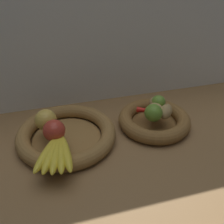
# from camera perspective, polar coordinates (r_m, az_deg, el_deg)

# --- Properties ---
(ground_plane) EXTENTS (1.40, 0.90, 0.03)m
(ground_plane) POSITION_cam_1_polar(r_m,az_deg,el_deg) (0.99, 1.66, -6.17)
(ground_plane) COLOR olive
(back_wall) EXTENTS (1.40, 0.03, 0.55)m
(back_wall) POSITION_cam_1_polar(r_m,az_deg,el_deg) (1.11, -2.79, 15.47)
(back_wall) COLOR silver
(back_wall) RESTS_ON ground_plane
(fruit_bowl_left) EXTENTS (0.36, 0.36, 0.05)m
(fruit_bowl_left) POSITION_cam_1_polar(r_m,az_deg,el_deg) (0.96, -9.91, -4.89)
(fruit_bowl_left) COLOR olive
(fruit_bowl_left) RESTS_ON ground_plane
(fruit_bowl_right) EXTENTS (0.28, 0.28, 0.05)m
(fruit_bowl_right) POSITION_cam_1_polar(r_m,az_deg,el_deg) (1.04, 9.18, -1.76)
(fruit_bowl_right) COLOR brown
(fruit_bowl_right) RESTS_ON ground_plane
(apple_red_front) EXTENTS (0.07, 0.07, 0.07)m
(apple_red_front) POSITION_cam_1_polar(r_m,az_deg,el_deg) (0.88, -12.52, -3.98)
(apple_red_front) COLOR #B73828
(apple_red_front) RESTS_ON fruit_bowl_left
(apple_golden_left) EXTENTS (0.08, 0.08, 0.08)m
(apple_golden_left) POSITION_cam_1_polar(r_m,az_deg,el_deg) (0.94, -14.26, -1.69)
(apple_golden_left) COLOR gold
(apple_golden_left) RESTS_ON fruit_bowl_left
(banana_bunch_front) EXTENTS (0.13, 0.20, 0.03)m
(banana_bunch_front) POSITION_cam_1_polar(r_m,az_deg,el_deg) (0.83, -12.01, -8.42)
(banana_bunch_front) COLOR yellow
(banana_bunch_front) RESTS_ON fruit_bowl_left
(potato_back) EXTENTS (0.04, 0.06, 0.04)m
(potato_back) POSITION_cam_1_polar(r_m,az_deg,el_deg) (1.05, 9.47, 1.89)
(potato_back) COLOR tan
(potato_back) RESTS_ON fruit_bowl_right
(potato_small) EXTENTS (0.08, 0.09, 0.05)m
(potato_small) POSITION_cam_1_polar(r_m,az_deg,el_deg) (1.00, 11.68, 0.12)
(potato_small) COLOR #A38451
(potato_small) RESTS_ON fruit_bowl_right
(potato_large) EXTENTS (0.07, 0.08, 0.04)m
(potato_large) POSITION_cam_1_polar(r_m,az_deg,el_deg) (1.01, 9.42, 0.54)
(potato_large) COLOR tan
(potato_large) RESTS_ON fruit_bowl_right
(lime_near) EXTENTS (0.07, 0.07, 0.07)m
(lime_near) POSITION_cam_1_polar(r_m,az_deg,el_deg) (0.97, 9.03, -0.18)
(lime_near) COLOR olive
(lime_near) RESTS_ON fruit_bowl_right
(lime_far) EXTENTS (0.06, 0.06, 0.06)m
(lime_far) POSITION_cam_1_polar(r_m,az_deg,el_deg) (1.04, 10.08, 2.11)
(lime_far) COLOR olive
(lime_far) RESTS_ON fruit_bowl_right
(chili_pepper) EXTENTS (0.11, 0.07, 0.02)m
(chili_pepper) POSITION_cam_1_polar(r_m,az_deg,el_deg) (1.02, 8.66, 0.24)
(chili_pepper) COLOR red
(chili_pepper) RESTS_ON fruit_bowl_right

